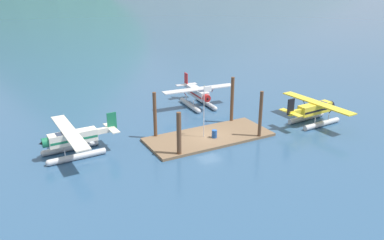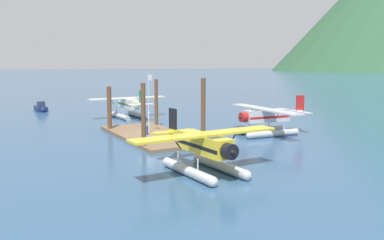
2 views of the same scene
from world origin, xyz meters
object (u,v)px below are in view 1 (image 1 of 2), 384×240
Objects in this scene: seaplane_yellow_stbd_aft at (315,111)px; seaplane_silver_bow_right at (198,95)px; seaplane_cream_port_fwd at (73,141)px; fuel_drum at (214,134)px; flagpole at (205,105)px.

seaplane_yellow_stbd_aft is 1.00× the size of seaplane_silver_bow_right.
fuel_drum is at bearing -13.63° from seaplane_cream_port_fwd.
seaplane_silver_bow_right is (4.24, 11.27, 0.84)m from fuel_drum.
seaplane_cream_port_fwd is at bearing -157.68° from seaplane_silver_bow_right.
seaplane_yellow_stbd_aft is at bearing -53.45° from seaplane_silver_bow_right.
seaplane_silver_bow_right is at bearing 126.55° from seaplane_yellow_stbd_aft.
flagpole reaches higher than seaplane_yellow_stbd_aft.
flagpole is at bearing 171.60° from seaplane_yellow_stbd_aft.
fuel_drum is at bearing -44.03° from flagpole.
seaplane_cream_port_fwd and seaplane_silver_bow_right have the same top height.
seaplane_yellow_stbd_aft is at bearing -9.85° from seaplane_cream_port_fwd.
seaplane_yellow_stbd_aft is 28.61m from seaplane_cream_port_fwd.
seaplane_cream_port_fwd is (-13.79, 2.76, -2.41)m from flagpole.
flagpole is at bearing 135.97° from fuel_drum.
flagpole is 14.75m from seaplane_yellow_stbd_aft.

